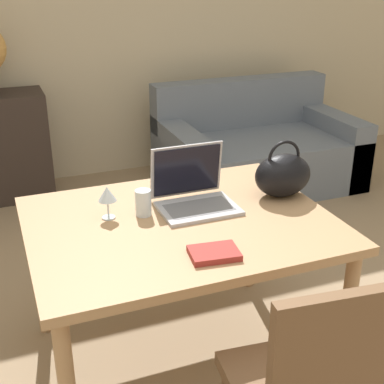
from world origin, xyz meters
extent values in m
cube|color=beige|center=(0.00, 3.11, 1.35)|extent=(10.00, 0.06, 2.70)
cube|color=#A87F56|center=(-0.12, 0.56, 0.70)|extent=(1.27, 0.99, 0.04)
cylinder|color=#A87F56|center=(0.45, 0.12, 0.34)|extent=(0.06, 0.06, 0.68)
cylinder|color=#A87F56|center=(-0.69, 1.00, 0.34)|extent=(0.06, 0.06, 0.68)
cylinder|color=#A87F56|center=(0.45, 1.00, 0.34)|extent=(0.06, 0.06, 0.68)
cube|color=brown|center=(-0.01, -0.41, 0.70)|extent=(0.42, 0.08, 0.48)
cube|color=slate|center=(1.20, 2.32, 0.21)|extent=(1.55, 0.95, 0.42)
cube|color=slate|center=(1.20, 2.69, 0.62)|extent=(1.55, 0.20, 0.40)
cube|color=slate|center=(0.53, 2.32, 0.28)|extent=(0.20, 0.95, 0.56)
cube|color=slate|center=(1.88, 2.32, 0.28)|extent=(0.20, 0.95, 0.56)
cube|color=#ADADB2|center=(-0.01, 0.62, 0.73)|extent=(0.34, 0.25, 0.02)
cube|color=slate|center=(-0.01, 0.62, 0.74)|extent=(0.29, 0.16, 0.00)
cube|color=#ADADB2|center=(-0.01, 0.77, 0.86)|extent=(0.34, 0.04, 0.25)
cube|color=black|center=(-0.01, 0.76, 0.86)|extent=(0.31, 0.03, 0.22)
cylinder|color=silver|center=(-0.25, 0.66, 0.78)|extent=(0.07, 0.07, 0.11)
cylinder|color=silver|center=(-0.40, 0.69, 0.72)|extent=(0.06, 0.06, 0.01)
cylinder|color=silver|center=(-0.40, 0.69, 0.76)|extent=(0.01, 0.01, 0.08)
cone|color=silver|center=(-0.40, 0.69, 0.83)|extent=(0.08, 0.08, 0.06)
ellipsoid|color=black|center=(0.41, 0.63, 0.82)|extent=(0.27, 0.19, 0.20)
torus|color=black|center=(0.41, 0.63, 0.91)|extent=(0.16, 0.01, 0.16)
cube|color=maroon|center=(-0.11, 0.23, 0.73)|extent=(0.20, 0.15, 0.02)
camera|label=1|loc=(-0.81, -1.34, 1.72)|focal=50.00mm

